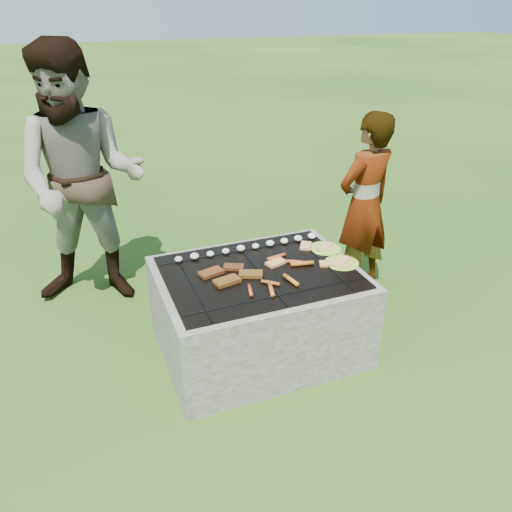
{
  "coord_description": "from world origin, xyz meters",
  "views": [
    {
      "loc": [
        -1.05,
        -2.63,
        2.18
      ],
      "look_at": [
        0.0,
        0.05,
        0.7
      ],
      "focal_mm": 35.0,
      "sensor_mm": 36.0,
      "label": 1
    }
  ],
  "objects_px": {
    "plate_far": "(325,249)",
    "bystander": "(83,181)",
    "plate_near": "(342,263)",
    "cook": "(364,205)",
    "fire_pit": "(259,314)"
  },
  "relations": [
    {
      "from": "plate_far",
      "to": "bystander",
      "type": "bearing_deg",
      "value": 146.99
    },
    {
      "from": "plate_near",
      "to": "cook",
      "type": "relative_size",
      "value": 0.2
    },
    {
      "from": "plate_far",
      "to": "bystander",
      "type": "xyz_separation_m",
      "value": [
        -1.52,
        0.98,
        0.38
      ]
    },
    {
      "from": "cook",
      "to": "fire_pit",
      "type": "bearing_deg",
      "value": 10.31
    },
    {
      "from": "fire_pit",
      "to": "plate_near",
      "type": "distance_m",
      "value": 0.66
    },
    {
      "from": "plate_near",
      "to": "cook",
      "type": "bearing_deg",
      "value": 47.68
    },
    {
      "from": "fire_pit",
      "to": "bystander",
      "type": "relative_size",
      "value": 0.66
    },
    {
      "from": "plate_far",
      "to": "cook",
      "type": "distance_m",
      "value": 0.66
    },
    {
      "from": "cook",
      "to": "plate_near",
      "type": "bearing_deg",
      "value": 33.76
    },
    {
      "from": "plate_near",
      "to": "fire_pit",
      "type": "bearing_deg",
      "value": 170.53
    },
    {
      "from": "plate_far",
      "to": "cook",
      "type": "height_order",
      "value": "cook"
    },
    {
      "from": "fire_pit",
      "to": "bystander",
      "type": "distance_m",
      "value": 1.63
    },
    {
      "from": "plate_far",
      "to": "cook",
      "type": "bearing_deg",
      "value": 33.54
    },
    {
      "from": "plate_far",
      "to": "cook",
      "type": "relative_size",
      "value": 0.16
    },
    {
      "from": "plate_far",
      "to": "plate_near",
      "type": "relative_size",
      "value": 0.81
    }
  ]
}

